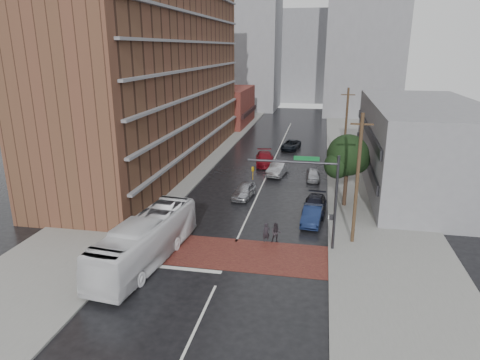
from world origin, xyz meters
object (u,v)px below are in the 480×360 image
at_px(transit_bus, 146,241).
at_px(car_parked_far, 313,174).
at_px(car_travel_b, 278,168).
at_px(car_parked_near, 312,215).
at_px(car_travel_c, 265,159).
at_px(car_parked_mid, 315,205).
at_px(pedestrian_b, 276,233).
at_px(car_travel_a, 244,191).
at_px(suv_travel, 291,145).
at_px(pedestrian_a, 266,233).

bearing_deg(transit_bus, car_parked_far, 69.43).
relative_size(car_travel_b, car_parked_near, 1.11).
distance_m(car_travel_c, car_parked_far, 8.32).
distance_m(car_travel_b, car_parked_mid, 12.25).
bearing_deg(pedestrian_b, car_travel_c, 96.79).
bearing_deg(car_travel_c, car_parked_near, -79.69).
relative_size(pedestrian_b, car_travel_c, 0.29).
height_order(car_travel_b, car_travel_c, car_travel_b).
distance_m(pedestrian_b, car_travel_b, 18.46).
bearing_deg(car_travel_a, car_parked_mid, -14.45).
bearing_deg(suv_travel, transit_bus, -91.64).
bearing_deg(car_parked_mid, transit_bus, -129.93).
bearing_deg(car_parked_far, car_parked_mid, -90.10).
bearing_deg(car_travel_b, suv_travel, 97.71).
xyz_separation_m(pedestrian_a, car_travel_c, (-3.17, 22.55, 0.03)).
bearing_deg(suv_travel, pedestrian_a, -79.48).
xyz_separation_m(pedestrian_a, car_travel_b, (-1.03, 18.38, 0.04)).
bearing_deg(car_travel_b, pedestrian_b, -74.82).
distance_m(transit_bus, suv_travel, 37.37).
distance_m(transit_bus, car_travel_c, 27.72).
relative_size(car_travel_a, car_parked_near, 0.96).
xyz_separation_m(pedestrian_a, car_parked_near, (3.36, 4.39, -0.04)).
height_order(car_travel_b, car_parked_near, car_travel_b).
height_order(car_travel_b, car_parked_far, car_travel_b).
bearing_deg(car_parked_far, pedestrian_a, -102.77).
distance_m(suv_travel, car_parked_mid, 25.22).
distance_m(pedestrian_a, car_travel_c, 22.77).
relative_size(car_travel_a, car_parked_far, 1.13).
bearing_deg(car_travel_c, pedestrian_b, -89.60).
xyz_separation_m(car_travel_a, car_travel_c, (0.34, 12.84, 0.08)).
bearing_deg(transit_bus, car_travel_a, 79.45).
bearing_deg(car_travel_b, transit_bus, -96.61).
bearing_deg(suv_travel, car_parked_far, -66.61).
xyz_separation_m(pedestrian_b, car_travel_c, (-3.92, 22.55, -0.01)).
xyz_separation_m(pedestrian_b, car_travel_b, (-1.78, 18.38, 0.00)).
height_order(car_travel_a, car_parked_near, car_parked_near).
xyz_separation_m(transit_bus, car_parked_far, (10.88, 21.85, -0.98)).
height_order(pedestrian_a, car_travel_a, pedestrian_a).
bearing_deg(car_parked_mid, pedestrian_b, -107.67).
relative_size(transit_bus, car_travel_a, 2.76).
height_order(pedestrian_b, car_travel_b, car_travel_b).
relative_size(car_travel_a, suv_travel, 0.88).
xyz_separation_m(car_travel_a, car_parked_far, (6.60, 7.37, -0.08)).
bearing_deg(car_parked_far, pedestrian_b, -100.32).
height_order(pedestrian_a, car_travel_c, car_travel_c).
xyz_separation_m(car_travel_b, car_parked_mid, (4.54, -11.38, -0.11)).
height_order(transit_bus, pedestrian_b, transit_bus).
distance_m(transit_bus, car_parked_near, 14.45).
xyz_separation_m(car_travel_b, car_travel_c, (-2.15, 4.18, -0.01)).
distance_m(car_travel_a, suv_travel, 22.37).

